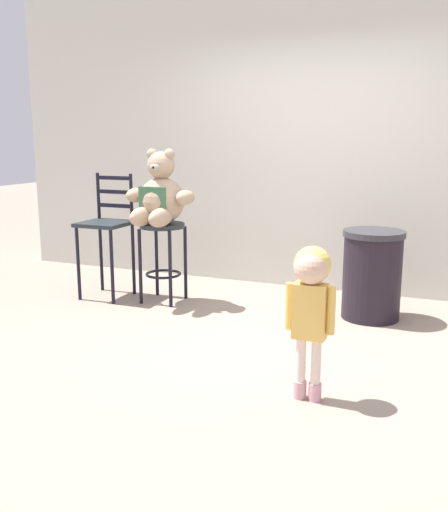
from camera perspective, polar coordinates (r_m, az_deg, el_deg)
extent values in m
plane|color=gray|center=(4.25, 2.79, -8.92)|extent=(24.00, 24.00, 0.00)
cube|color=beige|center=(5.84, 9.55, 14.44)|extent=(6.82, 0.30, 3.58)
cylinder|color=#20282D|center=(5.24, -6.20, 3.05)|extent=(0.41, 0.41, 0.04)
cylinder|color=black|center=(5.25, -8.38, -1.06)|extent=(0.03, 0.03, 0.69)
cylinder|color=black|center=(5.10, -5.41, -1.36)|extent=(0.03, 0.03, 0.69)
cylinder|color=black|center=(5.51, -6.76, -0.40)|extent=(0.03, 0.03, 0.69)
cylinder|color=black|center=(5.37, -3.88, -0.67)|extent=(0.03, 0.03, 0.69)
torus|color=black|center=(5.32, -6.09, -1.81)|extent=(0.33, 0.33, 0.02)
sphere|color=tan|center=(5.21, -6.25, 5.55)|extent=(0.42, 0.42, 0.42)
cube|color=#36603F|center=(5.06, -7.18, 5.46)|extent=(0.26, 0.03, 0.25)
sphere|color=tan|center=(5.18, -6.33, 9.00)|extent=(0.25, 0.25, 0.25)
ellipsoid|color=gray|center=(5.09, -6.90, 8.77)|extent=(0.10, 0.08, 0.07)
sphere|color=black|center=(5.07, -7.06, 8.78)|extent=(0.03, 0.03, 0.03)
sphere|color=tan|center=(5.22, -7.20, 10.09)|extent=(0.10, 0.10, 0.10)
sphere|color=tan|center=(5.14, -5.49, 10.10)|extent=(0.10, 0.10, 0.10)
ellipsoid|color=tan|center=(5.30, -8.84, 6.04)|extent=(0.15, 0.23, 0.13)
ellipsoid|color=tan|center=(5.06, -3.90, 5.88)|extent=(0.15, 0.23, 0.13)
ellipsoid|color=tan|center=(5.10, -8.22, 3.94)|extent=(0.14, 0.36, 0.17)
ellipsoid|color=tan|center=(5.00, -6.36, 3.84)|extent=(0.14, 0.36, 0.17)
cylinder|color=#CE96A0|center=(3.46, 7.61, -13.08)|extent=(0.08, 0.08, 0.11)
cylinder|color=beige|center=(3.39, 7.70, -10.19)|extent=(0.06, 0.06, 0.27)
cylinder|color=#CE96A0|center=(3.45, 9.09, -13.27)|extent=(0.08, 0.08, 0.11)
cylinder|color=beige|center=(3.37, 9.19, -10.37)|extent=(0.06, 0.06, 0.27)
cube|color=#EABA54|center=(3.28, 8.60, -5.48)|extent=(0.19, 0.11, 0.32)
cylinder|color=#EABA54|center=(3.30, 6.57, -5.00)|extent=(0.05, 0.05, 0.27)
cylinder|color=#EABA54|center=(3.25, 10.68, -5.41)|extent=(0.05, 0.05, 0.27)
sphere|color=#D8B293|center=(3.21, 8.74, -1.14)|extent=(0.20, 0.20, 0.20)
sphere|color=#E1C15A|center=(3.24, 8.85, -0.87)|extent=(0.21, 0.21, 0.21)
cylinder|color=black|center=(4.93, 14.58, -2.11)|extent=(0.48, 0.48, 0.70)
cylinder|color=#2D2D33|center=(4.86, 14.81, 2.19)|extent=(0.51, 0.51, 0.05)
cube|color=#20282D|center=(5.46, -11.86, 3.19)|extent=(0.44, 0.44, 0.03)
cylinder|color=black|center=(5.48, -14.38, -0.76)|extent=(0.03, 0.03, 0.69)
cylinder|color=black|center=(5.27, -11.15, -1.10)|extent=(0.03, 0.03, 0.69)
cylinder|color=black|center=(5.78, -12.20, -0.03)|extent=(0.03, 0.03, 0.69)
cylinder|color=black|center=(5.58, -9.06, -0.32)|extent=(0.03, 0.03, 0.69)
cylinder|color=black|center=(5.69, -12.47, 5.92)|extent=(0.03, 0.03, 0.44)
cylinder|color=black|center=(5.48, -9.27, 5.83)|extent=(0.03, 0.03, 0.44)
cube|color=black|center=(5.59, -10.86, 4.98)|extent=(0.37, 0.02, 0.04)
cube|color=black|center=(5.58, -10.91, 6.33)|extent=(0.37, 0.02, 0.04)
cube|color=black|center=(5.57, -10.97, 7.68)|extent=(0.37, 0.02, 0.04)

